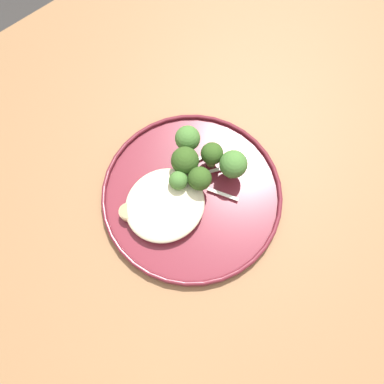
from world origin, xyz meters
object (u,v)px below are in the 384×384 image
Objects in this scene: seared_scallop_front_small at (187,203)px; seared_scallop_right_edge at (147,186)px; dinner_plate at (192,194)px; seared_scallop_center_golden at (176,184)px; broccoli_floret_near_rim at (185,161)px; broccoli_floret_left_leaning at (188,139)px; seared_scallop_left_edge at (165,205)px; seared_scallop_rear_pale at (194,185)px; broccoli_floret_right_tilted at (178,181)px; seared_scallop_half_hidden at (128,212)px; broccoli_floret_rear_charred at (233,165)px; broccoli_floret_beside_noodles at (198,177)px; broccoli_floret_center_pile at (212,154)px.

seared_scallop_right_edge is at bearing -65.03° from seared_scallop_front_small.
dinner_plate is 0.03m from seared_scallop_center_golden.
seared_scallop_center_golden is 0.51× the size of broccoli_floret_near_rim.
seared_scallop_front_small is at bearing 77.13° from seared_scallop_center_golden.
broccoli_floret_near_rim is 0.04m from broccoli_floret_left_leaning.
seared_scallop_left_edge and seared_scallop_rear_pale have the same top height.
dinner_plate is at bearing 130.85° from seared_scallop_right_edge.
seared_scallop_front_small is 0.04m from broccoli_floret_right_tilted.
broccoli_floret_rear_charred reaches higher than seared_scallop_half_hidden.
broccoli_floret_right_tilted is 0.03m from broccoli_floret_beside_noodles.
seared_scallop_half_hidden is at bearing -30.82° from seared_scallop_front_small.
seared_scallop_right_edge and seared_scallop_rear_pale have the same top height.
seared_scallop_half_hidden is at bearing -1.03° from broccoli_floret_near_rim.
broccoli_floret_center_pile is 0.95× the size of broccoli_floret_left_leaning.
seared_scallop_half_hidden is 0.50× the size of broccoli_floret_right_tilted.
seared_scallop_front_small is 0.09m from broccoli_floret_center_pile.
broccoli_floret_center_pile is (-0.11, 0.03, 0.02)m from seared_scallop_right_edge.
broccoli_floret_rear_charred is at bearing 107.14° from broccoli_floret_center_pile.
broccoli_floret_beside_noodles is (-0.03, 0.02, 0.03)m from seared_scallop_center_golden.
broccoli_floret_rear_charred is (-0.07, 0.02, 0.04)m from dinner_plate.
broccoli_floret_beside_noodles is (0.03, 0.06, 0.00)m from broccoli_floret_left_leaning.
seared_scallop_front_small is 0.10m from broccoli_floret_left_leaning.
broccoli_floret_left_leaning reaches higher than broccoli_floret_right_tilted.
seared_scallop_half_hidden reaches higher than seared_scallop_front_small.
broccoli_floret_center_pile reaches higher than seared_scallop_half_hidden.
seared_scallop_front_small reaches higher than dinner_plate.
broccoli_floret_rear_charred is (-0.12, 0.07, 0.03)m from seared_scallop_right_edge.
seared_scallop_left_edge reaches higher than dinner_plate.
broccoli_floret_right_tilted is (-0.09, 0.02, 0.02)m from seared_scallop_half_hidden.
seared_scallop_rear_pale is (-0.02, 0.02, 0.00)m from seared_scallop_center_golden.
dinner_plate is 4.49× the size of broccoli_floret_near_rim.
broccoli_floret_near_rim is (-0.02, -0.04, 0.04)m from dinner_plate.
broccoli_floret_center_pile is (-0.16, 0.02, 0.02)m from seared_scallop_half_hidden.
dinner_plate is 0.04m from broccoli_floret_right_tilted.
dinner_plate is 10.86× the size of seared_scallop_half_hidden.
dinner_plate is 0.07m from seared_scallop_right_edge.
seared_scallop_rear_pale is 0.47× the size of broccoli_floret_near_rim.
broccoli_floret_near_rim is at bearing -148.49° from broccoli_floret_right_tilted.
broccoli_floret_near_rim reaches higher than seared_scallop_center_golden.
broccoli_floret_right_tilted is at bearing -32.17° from seared_scallop_rear_pale.
broccoli_floret_center_pile reaches higher than seared_scallop_center_golden.
seared_scallop_front_small is at bearing 48.35° from broccoli_floret_left_leaning.
broccoli_floret_center_pile is at bearing -174.82° from seared_scallop_left_edge.
broccoli_floret_rear_charred is at bearing 149.00° from seared_scallop_right_edge.
dinner_plate is at bearing 16.02° from broccoli_floret_beside_noodles.
dinner_plate is 0.02m from seared_scallop_front_small.
seared_scallop_front_small is 0.65× the size of broccoli_floret_center_pile.
seared_scallop_center_golden is 0.10m from broccoli_floret_rear_charred.
broccoli_floret_rear_charred is at bearing 135.12° from broccoli_floret_near_rim.
broccoli_floret_left_leaning reaches higher than dinner_plate.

